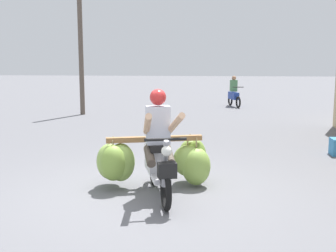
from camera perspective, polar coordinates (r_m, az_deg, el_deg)
The scene contains 4 objects.
ground_plane at distance 6.22m, azimuth -2.77°, elevation -9.53°, with size 120.00×120.00×0.00m, color slate.
motorbike_main_loaded at distance 6.39m, azimuth -1.81°, elevation -4.52°, with size 1.89×1.91×1.58m.
motorbike_distant_ahead_left at distance 18.93m, azimuth 9.11°, elevation 4.38°, with size 0.67×1.57×1.40m.
utility_pole at distance 16.11m, azimuth -12.02°, elevation 10.92°, with size 0.18×0.18×5.26m, color brown.
Camera 1 is at (1.07, -5.81, 1.94)m, focal length 43.95 mm.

